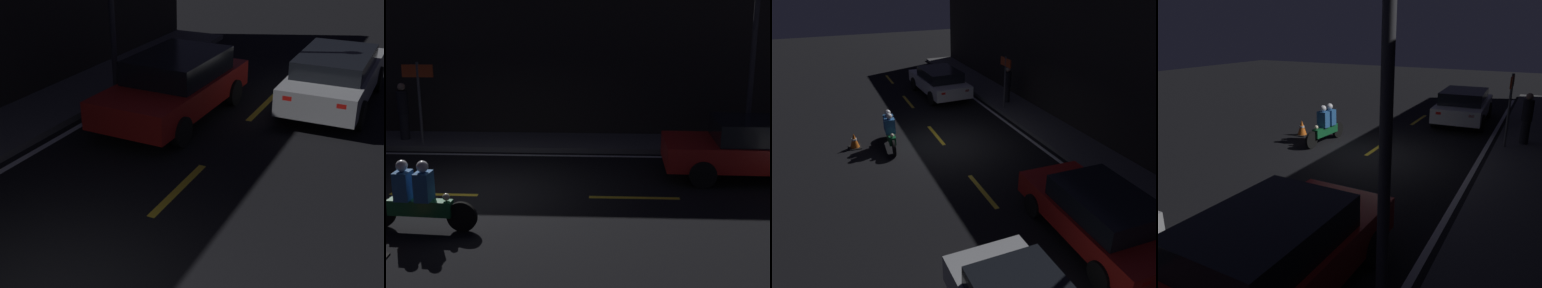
% 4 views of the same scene
% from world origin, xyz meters
% --- Properties ---
extents(ground_plane, '(56.00, 56.00, 0.00)m').
position_xyz_m(ground_plane, '(0.00, 0.00, 0.00)').
color(ground_plane, black).
extents(raised_curb, '(28.00, 1.88, 0.15)m').
position_xyz_m(raised_curb, '(0.00, 4.48, 0.08)').
color(raised_curb, '#4C4C4F').
rests_on(raised_curb, ground).
extents(building_front, '(28.00, 0.30, 5.40)m').
position_xyz_m(building_front, '(0.00, 5.57, 2.70)').
color(building_front, black).
rests_on(building_front, ground).
extents(lane_dash_c, '(2.00, 0.14, 0.01)m').
position_xyz_m(lane_dash_c, '(-1.00, 0.00, 0.00)').
color(lane_dash_c, gold).
rests_on(lane_dash_c, ground).
extents(lane_dash_d, '(2.00, 0.14, 0.01)m').
position_xyz_m(lane_dash_d, '(3.50, 0.00, 0.00)').
color(lane_dash_d, gold).
rests_on(lane_dash_d, ground).
extents(lane_solid_kerb, '(25.20, 0.14, 0.01)m').
position_xyz_m(lane_solid_kerb, '(0.00, 3.29, 0.00)').
color(lane_solid_kerb, silver).
rests_on(lane_solid_kerb, ground).
extents(taxi_red, '(4.42, 2.09, 1.45)m').
position_xyz_m(taxi_red, '(6.56, 1.64, 0.77)').
color(taxi_red, red).
rests_on(taxi_red, ground).
extents(motorcycle, '(2.19, 0.41, 1.36)m').
position_xyz_m(motorcycle, '(-0.70, -1.89, 0.64)').
color(motorcycle, black).
rests_on(motorcycle, ground).
extents(pedestrian, '(0.34, 0.34, 1.72)m').
position_xyz_m(pedestrian, '(-3.25, 4.39, 1.03)').
color(pedestrian, black).
rests_on(pedestrian, raised_curb).
extents(shop_sign, '(0.90, 0.08, 2.40)m').
position_xyz_m(shop_sign, '(-2.53, 3.86, 1.84)').
color(shop_sign, '#4C4C51').
rests_on(shop_sign, raised_curb).
extents(street_lamp, '(0.28, 0.28, 5.76)m').
position_xyz_m(street_lamp, '(6.76, 3.39, 3.24)').
color(street_lamp, '#333338').
rests_on(street_lamp, ground).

